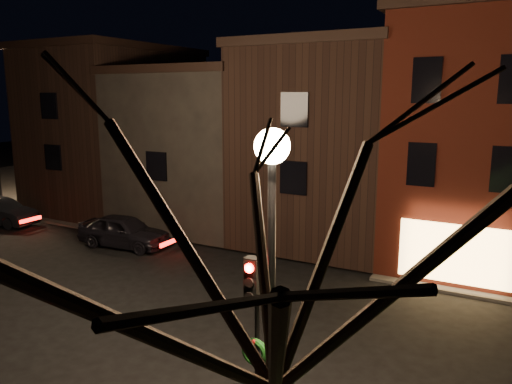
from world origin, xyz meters
TOP-DOWN VIEW (x-y plane):
  - ground at (0.00, 0.00)m, footprint 120.00×120.00m
  - sidewalk_far_left at (-20.00, 20.00)m, footprint 30.00×30.00m
  - corner_building at (8.00, 9.47)m, footprint 6.50×8.50m
  - row_building_a at (1.50, 10.50)m, footprint 7.30×10.30m
  - row_building_b at (-5.75, 10.50)m, footprint 7.80×10.30m
  - row_building_c at (-13.00, 10.50)m, footprint 7.30×10.30m
  - street_lamp_near at (6.20, -6.00)m, footprint 0.60×0.60m
  - traffic_signal at (5.60, -5.51)m, footprint 0.58×0.38m
  - bare_tree_right at (7.50, -8.50)m, footprint 6.40×6.40m
  - parked_car_a at (-6.50, 3.80)m, footprint 4.66×2.19m
  - parked_car_b at (-15.40, 3.61)m, footprint 4.52×2.07m

SIDE VIEW (x-z plane):
  - ground at x=0.00m, z-range 0.00..0.00m
  - sidewalk_far_left at x=-20.00m, z-range 0.00..0.12m
  - parked_car_b at x=-15.40m, z-range 0.00..1.44m
  - parked_car_a at x=-6.50m, z-range 0.00..1.54m
  - traffic_signal at x=5.60m, z-range 0.78..4.83m
  - row_building_b at x=-5.75m, z-range 0.13..8.53m
  - row_building_a at x=1.50m, z-range 0.13..9.53m
  - row_building_c at x=-13.00m, z-range 0.13..10.03m
  - street_lamp_near at x=6.20m, z-range 1.94..8.42m
  - corner_building at x=8.00m, z-range 0.15..10.65m
  - bare_tree_right at x=7.50m, z-range 1.90..10.40m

